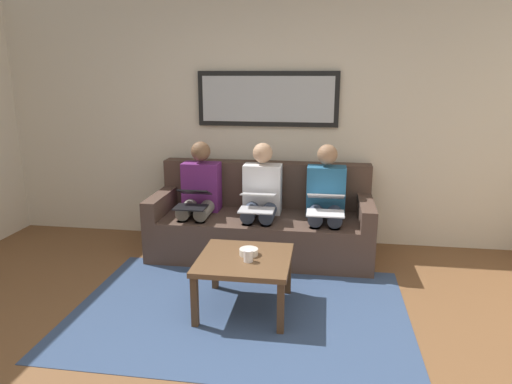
{
  "coord_description": "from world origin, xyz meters",
  "views": [
    {
      "loc": [
        -0.62,
        2.37,
        1.82
      ],
      "look_at": [
        0.0,
        -1.7,
        0.75
      ],
      "focal_mm": 32.4,
      "sensor_mm": 36.0,
      "label": 1
    }
  ],
  "objects_px": {
    "framed_mirror": "(268,99)",
    "laptop_white": "(326,204)",
    "person_middle": "(261,197)",
    "laptop_black": "(193,199)",
    "coffee_table": "(245,264)",
    "bowl": "(249,252)",
    "person_left": "(326,200)",
    "person_right": "(199,195)",
    "cup": "(248,256)",
    "couch": "(262,223)",
    "laptop_silver": "(258,201)"
  },
  "relations": [
    {
      "from": "person_middle",
      "to": "laptop_black",
      "type": "relative_size",
      "value": 3.04
    },
    {
      "from": "bowl",
      "to": "person_left",
      "type": "height_order",
      "value": "person_left"
    },
    {
      "from": "cup",
      "to": "laptop_white",
      "type": "xyz_separation_m",
      "value": [
        -0.57,
        -1.0,
        0.15
      ]
    },
    {
      "from": "laptop_silver",
      "to": "person_right",
      "type": "bearing_deg",
      "value": -20.91
    },
    {
      "from": "laptop_black",
      "to": "person_left",
      "type": "bearing_deg",
      "value": -169.71
    },
    {
      "from": "bowl",
      "to": "person_right",
      "type": "bearing_deg",
      "value": -57.57
    },
    {
      "from": "laptop_white",
      "to": "laptop_black",
      "type": "bearing_deg",
      "value": 0.2
    },
    {
      "from": "person_middle",
      "to": "laptop_silver",
      "type": "relative_size",
      "value": 3.17
    },
    {
      "from": "laptop_white",
      "to": "coffee_table",
      "type": "bearing_deg",
      "value": 56.54
    },
    {
      "from": "person_left",
      "to": "person_middle",
      "type": "xyz_separation_m",
      "value": [
        0.64,
        0.0,
        0.0
      ]
    },
    {
      "from": "bowl",
      "to": "person_middle",
      "type": "distance_m",
      "value": 1.11
    },
    {
      "from": "couch",
      "to": "laptop_silver",
      "type": "xyz_separation_m",
      "value": [
        0.0,
        0.31,
        0.32
      ]
    },
    {
      "from": "laptop_black",
      "to": "bowl",
      "type": "bearing_deg",
      "value": 128.89
    },
    {
      "from": "framed_mirror",
      "to": "laptop_silver",
      "type": "relative_size",
      "value": 4.12
    },
    {
      "from": "framed_mirror",
      "to": "coffee_table",
      "type": "relative_size",
      "value": 2.09
    },
    {
      "from": "couch",
      "to": "coffee_table",
      "type": "distance_m",
      "value": 1.22
    },
    {
      "from": "bowl",
      "to": "person_left",
      "type": "bearing_deg",
      "value": -118.1
    },
    {
      "from": "couch",
      "to": "coffee_table",
      "type": "xyz_separation_m",
      "value": [
        -0.03,
        1.22,
        0.07
      ]
    },
    {
      "from": "framed_mirror",
      "to": "person_left",
      "type": "distance_m",
      "value": 1.23
    },
    {
      "from": "cup",
      "to": "person_middle",
      "type": "distance_m",
      "value": 1.23
    },
    {
      "from": "laptop_white",
      "to": "couch",
      "type": "bearing_deg",
      "value": -24.86
    },
    {
      "from": "coffee_table",
      "to": "laptop_black",
      "type": "bearing_deg",
      "value": -53.79
    },
    {
      "from": "cup",
      "to": "framed_mirror",
      "type": "bearing_deg",
      "value": -87.49
    },
    {
      "from": "framed_mirror",
      "to": "laptop_black",
      "type": "height_order",
      "value": "framed_mirror"
    },
    {
      "from": "laptop_silver",
      "to": "laptop_black",
      "type": "xyz_separation_m",
      "value": [
        0.64,
        -0.01,
        -0.0
      ]
    },
    {
      "from": "cup",
      "to": "person_middle",
      "type": "height_order",
      "value": "person_middle"
    },
    {
      "from": "framed_mirror",
      "to": "cup",
      "type": "xyz_separation_m",
      "value": [
        -0.07,
        1.68,
        -1.07
      ]
    },
    {
      "from": "couch",
      "to": "cup",
      "type": "height_order",
      "value": "couch"
    },
    {
      "from": "laptop_silver",
      "to": "person_middle",
      "type": "bearing_deg",
      "value": -90.0
    },
    {
      "from": "bowl",
      "to": "laptop_black",
      "type": "relative_size",
      "value": 0.39
    },
    {
      "from": "cup",
      "to": "person_right",
      "type": "distance_m",
      "value": 1.42
    },
    {
      "from": "person_middle",
      "to": "laptop_black",
      "type": "height_order",
      "value": "person_middle"
    },
    {
      "from": "framed_mirror",
      "to": "person_middle",
      "type": "relative_size",
      "value": 1.3
    },
    {
      "from": "laptop_silver",
      "to": "framed_mirror",
      "type": "bearing_deg",
      "value": -90.0
    },
    {
      "from": "laptop_white",
      "to": "laptop_silver",
      "type": "distance_m",
      "value": 0.64
    },
    {
      "from": "laptop_white",
      "to": "laptop_black",
      "type": "xyz_separation_m",
      "value": [
        1.28,
        0.0,
        -0.0
      ]
    },
    {
      "from": "laptop_black",
      "to": "framed_mirror",
      "type": "bearing_deg",
      "value": -132.87
    },
    {
      "from": "laptop_white",
      "to": "laptop_black",
      "type": "distance_m",
      "value": 1.28
    },
    {
      "from": "couch",
      "to": "laptop_black",
      "type": "distance_m",
      "value": 0.77
    },
    {
      "from": "cup",
      "to": "bowl",
      "type": "bearing_deg",
      "value": -81.99
    },
    {
      "from": "laptop_silver",
      "to": "person_right",
      "type": "xyz_separation_m",
      "value": [
        0.64,
        -0.24,
        -0.02
      ]
    },
    {
      "from": "cup",
      "to": "bowl",
      "type": "height_order",
      "value": "cup"
    },
    {
      "from": "bowl",
      "to": "person_right",
      "type": "height_order",
      "value": "person_right"
    },
    {
      "from": "framed_mirror",
      "to": "person_right",
      "type": "height_order",
      "value": "framed_mirror"
    },
    {
      "from": "couch",
      "to": "coffee_table",
      "type": "bearing_deg",
      "value": 91.47
    },
    {
      "from": "coffee_table",
      "to": "person_left",
      "type": "xyz_separation_m",
      "value": [
        -0.61,
        -1.15,
        0.23
      ]
    },
    {
      "from": "couch",
      "to": "person_left",
      "type": "relative_size",
      "value": 1.93
    },
    {
      "from": "person_left",
      "to": "framed_mirror",
      "type": "bearing_deg",
      "value": -35.53
    },
    {
      "from": "framed_mirror",
      "to": "laptop_white",
      "type": "distance_m",
      "value": 1.31
    },
    {
      "from": "bowl",
      "to": "laptop_white",
      "type": "bearing_deg",
      "value": -123.99
    }
  ]
}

